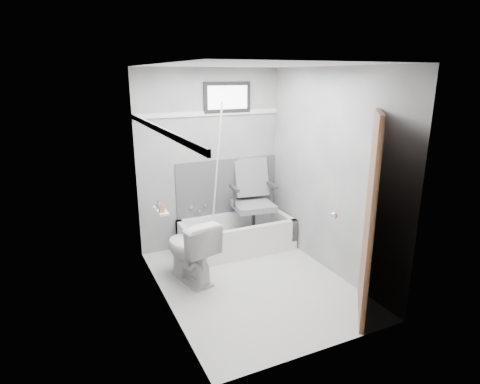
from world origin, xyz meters
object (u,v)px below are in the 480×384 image
soap_bottle_b (158,204)px  toilet (190,250)px  door (414,225)px  soap_bottle_a (162,207)px  office_chair (253,200)px  bathtub (237,235)px

soap_bottle_b → toilet: bearing=-8.7°
toilet → door: 2.39m
soap_bottle_a → soap_bottle_b: bearing=90.0°
toilet → soap_bottle_a: (-0.32, -0.09, 0.59)m
office_chair → soap_bottle_a: office_chair is taller
office_chair → bathtub: bearing=-164.2°
office_chair → soap_bottle_a: bearing=-147.3°
office_chair → toilet: size_ratio=1.41×
toilet → soap_bottle_b: 0.67m
bathtub → door: (0.76, -2.21, 0.79)m
toilet → soap_bottle_a: soap_bottle_a is taller
bathtub → soap_bottle_a: size_ratio=12.82×
toilet → office_chair: bearing=-165.1°
soap_bottle_a → soap_bottle_b: soap_bottle_a is taller
door → soap_bottle_a: bearing=140.7°
office_chair → door: (0.49, -2.25, 0.34)m
bathtub → door: bearing=-71.0°
bathtub → soap_bottle_a: bearing=-151.2°
bathtub → toilet: 1.02m
bathtub → toilet: (-0.84, -0.55, 0.16)m
office_chair → soap_bottle_b: 1.56m
bathtub → soap_bottle_a: (-1.16, -0.64, 0.76)m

